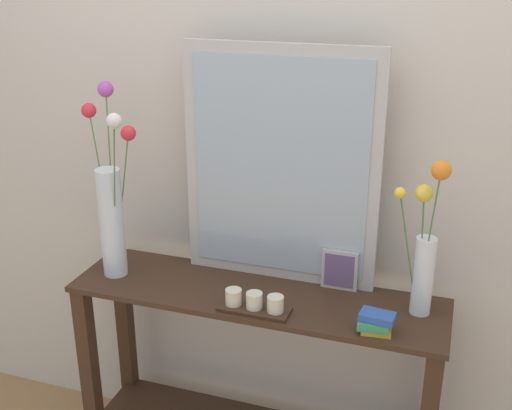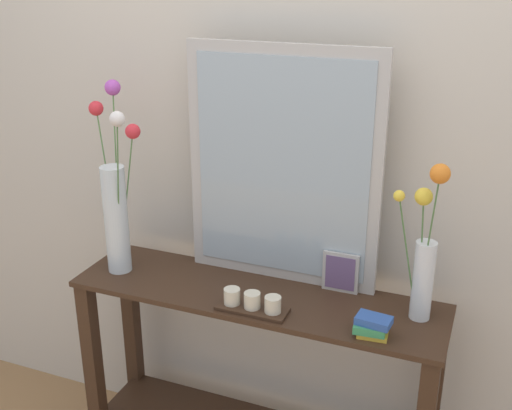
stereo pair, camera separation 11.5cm
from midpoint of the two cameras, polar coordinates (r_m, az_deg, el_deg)
wall_back at (r=2.34m, az=4.16°, el=6.06°), size 6.40×0.08×2.70m
console_table at (r=2.45m, az=1.39°, el=-14.90°), size 1.34×0.36×0.86m
mirror_leaning at (r=2.21m, az=3.88°, el=3.33°), size 0.70×0.03×0.85m
tall_vase_left at (r=2.37m, az=-11.15°, el=0.32°), size 0.26×0.26×0.70m
vase_right at (r=2.10m, az=16.45°, el=-4.56°), size 0.16×0.11×0.55m
candle_tray at (r=2.15m, az=1.21°, el=-8.86°), size 0.24×0.09×0.07m
picture_frame_small at (r=2.27m, az=9.07°, el=-6.03°), size 0.13×0.01×0.15m
book_stack at (r=2.06m, az=12.02°, el=-10.63°), size 0.12×0.10×0.07m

